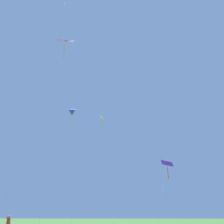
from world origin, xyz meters
The scene contains 5 objects.
kite_yellow_diamond centered at (-2.67, 39.60, 19.03)m, with size 3.37×6.22×20.74m.
kite_pink_low centered at (-6.28, 21.40, 23.88)m, with size 2.65×11.31×25.75m.
kite_blue_delta centered at (-8.07, 34.72, 19.58)m, with size 4.47×10.08×20.35m.
kite_purple_streamer centered at (9.41, 39.39, 10.03)m, with size 5.03×11.29×11.34m.
person_child_small centered at (-7.59, 15.66, 1.01)m, with size 0.24×0.54×1.68m.
Camera 1 is at (2.45, -5.26, 1.60)m, focal length 38.31 mm.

